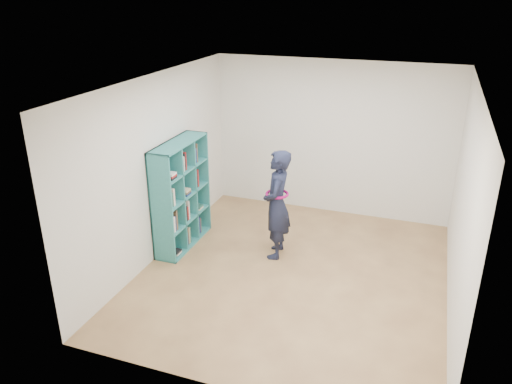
% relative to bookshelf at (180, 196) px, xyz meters
% --- Properties ---
extents(floor, '(4.50, 4.50, 0.00)m').
position_rel_bookshelf_xyz_m(floor, '(1.84, -0.29, -0.78)').
color(floor, brown).
rests_on(floor, ground).
extents(ceiling, '(4.50, 4.50, 0.00)m').
position_rel_bookshelf_xyz_m(ceiling, '(1.84, -0.29, 1.82)').
color(ceiling, white).
rests_on(ceiling, wall_back).
extents(wall_left, '(0.02, 4.50, 2.60)m').
position_rel_bookshelf_xyz_m(wall_left, '(-0.16, -0.29, 0.52)').
color(wall_left, silver).
rests_on(wall_left, floor).
extents(wall_right, '(0.02, 4.50, 2.60)m').
position_rel_bookshelf_xyz_m(wall_right, '(3.84, -0.29, 0.52)').
color(wall_right, silver).
rests_on(wall_right, floor).
extents(wall_back, '(4.00, 0.02, 2.60)m').
position_rel_bookshelf_xyz_m(wall_back, '(1.84, 1.96, 0.52)').
color(wall_back, silver).
rests_on(wall_back, floor).
extents(wall_front, '(4.00, 0.02, 2.60)m').
position_rel_bookshelf_xyz_m(wall_front, '(1.84, -2.54, 0.52)').
color(wall_front, silver).
rests_on(wall_front, floor).
extents(bookshelf, '(0.35, 1.21, 1.62)m').
position_rel_bookshelf_xyz_m(bookshelf, '(0.00, 0.00, 0.00)').
color(bookshelf, '#276F7A').
rests_on(bookshelf, floor).
extents(person, '(0.47, 0.63, 1.60)m').
position_rel_bookshelf_xyz_m(person, '(1.46, 0.15, 0.02)').
color(person, black).
rests_on(person, floor).
extents(smartphone, '(0.05, 0.09, 0.13)m').
position_rel_bookshelf_xyz_m(smartphone, '(1.32, 0.22, 0.12)').
color(smartphone, silver).
rests_on(smartphone, person).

